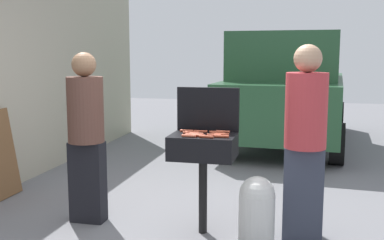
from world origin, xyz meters
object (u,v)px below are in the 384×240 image
hot_dog_10 (187,131)px  hot_dog_12 (189,136)px  hot_dog_3 (223,132)px  hot_dog_9 (201,131)px  hot_dog_14 (192,135)px  hot_dog_2 (196,134)px  propane_tank (257,209)px  hot_dog_11 (190,133)px  parked_minivan (288,88)px  hot_dog_1 (219,134)px  hot_dog_5 (192,132)px  hot_dog_0 (198,136)px  bbq_grill (203,150)px  hot_dog_13 (206,137)px  hot_dog_6 (221,136)px  hot_dog_8 (214,135)px  person_right (305,136)px  hot_dog_4 (216,132)px  person_left (86,131)px  hot_dog_7 (222,135)px

hot_dog_10 → hot_dog_12: size_ratio=1.00×
hot_dog_3 → hot_dog_10: same height
hot_dog_9 → hot_dog_14: same height
hot_dog_2 → propane_tank: (0.57, -0.11, -0.63)m
propane_tank → hot_dog_11: bearing=167.9°
propane_tank → parked_minivan: (0.09, 4.80, 0.70)m
hot_dog_12 → hot_dog_1: bearing=34.0°
hot_dog_10 → hot_dog_5: bearing=-44.6°
hot_dog_0 → propane_tank: 0.83m
bbq_grill → hot_dog_13: hot_dog_13 is taller
hot_dog_2 → hot_dog_6: (0.24, -0.07, 0.00)m
propane_tank → hot_dog_3: bearing=141.8°
parked_minivan → propane_tank: bearing=92.9°
hot_dog_8 → hot_dog_14: size_ratio=1.00×
hot_dog_12 → person_right: person_right is taller
bbq_grill → hot_dog_8: hot_dog_8 is taller
hot_dog_11 → propane_tank: 0.91m
hot_dog_14 → hot_dog_4: bearing=44.2°
hot_dog_12 → hot_dog_14: (0.02, 0.06, 0.00)m
bbq_grill → hot_dog_5: 0.19m
hot_dog_0 → propane_tank: size_ratio=0.21×
hot_dog_3 → hot_dog_8: (-0.05, -0.20, 0.00)m
person_left → hot_dog_12: bearing=-4.8°
bbq_grill → hot_dog_10: (-0.18, 0.10, 0.16)m
hot_dog_1 → hot_dog_3: same height
hot_dog_7 → hot_dog_12: size_ratio=1.00×
hot_dog_2 → hot_dog_11: bearing=155.9°
bbq_grill → hot_dog_9: size_ratio=7.24×
hot_dog_4 → person_left: 1.30m
hot_dog_9 → parked_minivan: 4.60m
person_right → hot_dog_0: bearing=23.2°
hot_dog_5 → propane_tank: 0.91m
bbq_grill → hot_dog_6: hot_dog_6 is taller
hot_dog_9 → person_right: person_right is taller
hot_dog_0 → person_right: bearing=12.4°
hot_dog_1 → hot_dog_8: 0.08m
hot_dog_2 → hot_dog_8: (0.17, -0.03, 0.00)m
bbq_grill → hot_dog_1: 0.21m
hot_dog_11 → hot_dog_12: 0.15m
hot_dog_3 → hot_dog_4: bearing=-142.1°
hot_dog_1 → person_left: 1.33m
hot_dog_3 → hot_dog_6: bearing=-83.6°
hot_dog_8 → parked_minivan: parked_minivan is taller
hot_dog_3 → hot_dog_4: (-0.05, -0.04, 0.00)m
hot_dog_4 → hot_dog_1: bearing=-66.4°
bbq_grill → propane_tank: 0.72m
hot_dog_1 → hot_dog_8: same height
hot_dog_3 → hot_dog_14: size_ratio=1.00×
hot_dog_0 → hot_dog_12: 0.08m
hot_dog_13 → hot_dog_0: bearing=156.5°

